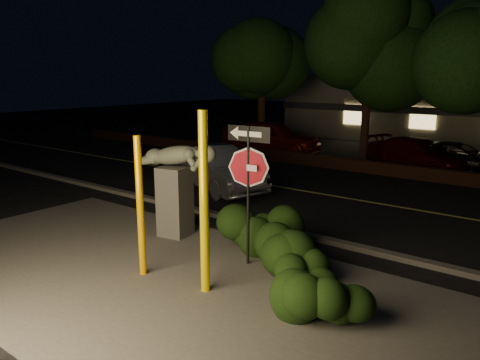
# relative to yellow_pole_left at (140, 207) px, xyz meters

# --- Properties ---
(ground) EXTENTS (90.00, 90.00, 0.00)m
(ground) POSITION_rel_yellow_pole_left_xyz_m (1.08, 11.00, -1.41)
(ground) COLOR black
(ground) RESTS_ON ground
(patio) EXTENTS (14.00, 6.00, 0.02)m
(patio) POSITION_rel_yellow_pole_left_xyz_m (1.08, -0.00, -1.40)
(patio) COLOR #4C4944
(patio) RESTS_ON ground
(road) EXTENTS (80.00, 8.00, 0.01)m
(road) POSITION_rel_yellow_pole_left_xyz_m (1.08, 8.00, -1.40)
(road) COLOR black
(road) RESTS_ON ground
(lane_marking) EXTENTS (80.00, 0.12, 0.00)m
(lane_marking) POSITION_rel_yellow_pole_left_xyz_m (1.08, 8.00, -1.39)
(lane_marking) COLOR #CFC152
(lane_marking) RESTS_ON road
(curb) EXTENTS (80.00, 0.25, 0.12)m
(curb) POSITION_rel_yellow_pole_left_xyz_m (1.08, 3.90, -1.35)
(curb) COLOR #4C4944
(curb) RESTS_ON ground
(brick_wall) EXTENTS (40.00, 0.35, 0.50)m
(brick_wall) POSITION_rel_yellow_pole_left_xyz_m (1.08, 12.30, -1.16)
(brick_wall) COLOR #3F2114
(brick_wall) RESTS_ON ground
(parking_lot) EXTENTS (40.00, 12.00, 0.01)m
(parking_lot) POSITION_rel_yellow_pole_left_xyz_m (1.08, 18.00, -1.40)
(parking_lot) COLOR black
(parking_lot) RESTS_ON ground
(tree_far_a) EXTENTS (4.60, 4.60, 7.43)m
(tree_far_a) POSITION_rel_yellow_pole_left_xyz_m (-6.92, 14.00, 3.94)
(tree_far_a) COLOR black
(tree_far_a) RESTS_ON ground
(tree_far_b) EXTENTS (5.20, 5.20, 8.41)m
(tree_far_b) POSITION_rel_yellow_pole_left_xyz_m (-1.42, 14.20, 4.65)
(tree_far_b) COLOR black
(tree_far_b) RESTS_ON ground
(yellow_pole_left) EXTENTS (0.14, 0.14, 2.81)m
(yellow_pole_left) POSITION_rel_yellow_pole_left_xyz_m (0.00, 0.00, 0.00)
(yellow_pole_left) COLOR #FFB200
(yellow_pole_left) RESTS_ON ground
(yellow_pole_right) EXTENTS (0.17, 0.17, 3.34)m
(yellow_pole_right) POSITION_rel_yellow_pole_left_xyz_m (1.48, 0.21, 0.27)
(yellow_pole_right) COLOR #FEDD00
(yellow_pole_right) RESTS_ON ground
(signpost) EXTENTS (0.99, 0.12, 2.93)m
(signpost) POSITION_rel_yellow_pole_left_xyz_m (1.35, 1.70, 0.68)
(signpost) COLOR black
(signpost) RESTS_ON ground
(sculpture) EXTENTS (2.19, 0.96, 2.34)m
(sculpture) POSITION_rel_yellow_pole_left_xyz_m (-1.13, 2.09, 0.04)
(sculpture) COLOR #4C4944
(sculpture) RESTS_ON ground
(hedge_center) EXTENTS (2.09, 1.00, 1.08)m
(hedge_center) POSITION_rel_yellow_pole_left_xyz_m (1.17, 2.44, -0.87)
(hedge_center) COLOR black
(hedge_center) RESTS_ON ground
(hedge_right) EXTENTS (2.15, 1.68, 1.25)m
(hedge_right) POSITION_rel_yellow_pole_left_xyz_m (2.26, 1.59, -0.78)
(hedge_right) COLOR black
(hedge_right) RESTS_ON ground
(hedge_far_right) EXTENTS (1.59, 1.14, 1.01)m
(hedge_far_right) POSITION_rel_yellow_pole_left_xyz_m (3.73, 0.50, -0.90)
(hedge_far_right) COLOR black
(hedge_far_right) RESTS_ON ground
(silver_sedan) EXTENTS (4.80, 3.07, 1.50)m
(silver_sedan) POSITION_rel_yellow_pole_left_xyz_m (-3.53, 6.40, -0.66)
(silver_sedan) COLOR #B0B0B5
(silver_sedan) RESTS_ON ground
(parked_car_red) EXTENTS (5.32, 2.92, 1.71)m
(parked_car_red) POSITION_rel_yellow_pole_left_xyz_m (-6.31, 14.02, -0.55)
(parked_car_red) COLOR maroon
(parked_car_red) RESTS_ON ground
(parked_car_darkred) EXTENTS (4.92, 3.20, 1.33)m
(parked_car_darkred) POSITION_rel_yellow_pole_left_xyz_m (1.00, 14.17, -0.74)
(parked_car_darkred) COLOR #470A09
(parked_car_darkred) RESTS_ON ground
(parked_car_dark) EXTENTS (4.55, 2.25, 1.24)m
(parked_car_dark) POSITION_rel_yellow_pole_left_xyz_m (2.45, 14.55, -0.79)
(parked_car_dark) COLOR black
(parked_car_dark) RESTS_ON ground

